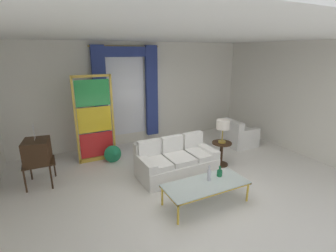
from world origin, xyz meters
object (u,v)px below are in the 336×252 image
(couch_white_long, at_px, (175,161))
(coffee_table, at_px, (206,185))
(vintage_tv, at_px, (37,152))
(bottle_crystal_tall, at_px, (220,173))
(bottle_blue_decanter, at_px, (209,174))
(table_lamp_brass, at_px, (223,125))
(round_side_table, at_px, (221,152))
(peacock_figurine, at_px, (114,155))
(armchair_white, at_px, (238,136))
(stained_glass_divider, at_px, (95,121))

(couch_white_long, bearing_deg, coffee_table, -92.65)
(vintage_tv, bearing_deg, bottle_crystal_tall, -33.01)
(bottle_blue_decanter, bearing_deg, table_lamp_brass, 43.45)
(coffee_table, relative_size, bottle_crystal_tall, 7.43)
(bottle_crystal_tall, distance_m, round_side_table, 1.40)
(couch_white_long, distance_m, peacock_figurine, 1.64)
(bottle_blue_decanter, relative_size, vintage_tv, 0.23)
(round_side_table, relative_size, table_lamp_brass, 1.04)
(peacock_figurine, relative_size, table_lamp_brass, 1.05)
(armchair_white, height_order, table_lamp_brass, table_lamp_brass)
(bottle_blue_decanter, bearing_deg, vintage_tv, 143.83)
(round_side_table, bearing_deg, table_lamp_brass, 90.00)
(couch_white_long, height_order, round_side_table, couch_white_long)
(table_lamp_brass, bearing_deg, stained_glass_divider, 148.51)
(coffee_table, xyz_separation_m, round_side_table, (1.29, 1.19, -0.02))
(peacock_figurine, bearing_deg, coffee_table, -66.89)
(armchair_white, bearing_deg, table_lamp_brass, -146.95)
(bottle_crystal_tall, relative_size, peacock_figurine, 0.35)
(peacock_figurine, height_order, round_side_table, round_side_table)
(peacock_figurine, bearing_deg, armchair_white, -6.89)
(armchair_white, height_order, round_side_table, armchair_white)
(couch_white_long, height_order, peacock_figurine, couch_white_long)
(bottle_blue_decanter, xyz_separation_m, round_side_table, (1.18, 1.12, -0.18))
(stained_glass_divider, distance_m, round_side_table, 3.23)
(bottle_crystal_tall, bearing_deg, couch_white_long, 106.00)
(stained_glass_divider, bearing_deg, bottle_crystal_tall, -56.59)
(bottle_blue_decanter, height_order, table_lamp_brass, table_lamp_brass)
(coffee_table, distance_m, bottle_blue_decanter, 0.20)
(peacock_figurine, height_order, table_lamp_brass, table_lamp_brass)
(bottle_crystal_tall, distance_m, armchair_white, 2.94)
(vintage_tv, xyz_separation_m, table_lamp_brass, (4.02, -0.96, 0.30))
(bottle_crystal_tall, xyz_separation_m, table_lamp_brass, (0.89, 1.07, 0.55))
(bottle_blue_decanter, relative_size, armchair_white, 0.36)
(round_side_table, bearing_deg, armchair_white, 33.05)
(round_side_table, distance_m, table_lamp_brass, 0.67)
(bottle_blue_decanter, bearing_deg, peacock_figurine, 115.92)
(bottle_crystal_tall, relative_size, round_side_table, 0.35)
(bottle_blue_decanter, bearing_deg, coffee_table, -147.01)
(stained_glass_divider, bearing_deg, coffee_table, -63.82)
(table_lamp_brass, bearing_deg, peacock_figurine, 151.10)
(coffee_table, xyz_separation_m, vintage_tv, (-2.73, 2.15, 0.35))
(stained_glass_divider, bearing_deg, round_side_table, -31.49)
(bottle_crystal_tall, height_order, round_side_table, bottle_crystal_tall)
(coffee_table, bearing_deg, vintage_tv, 141.76)
(vintage_tv, relative_size, peacock_figurine, 2.24)
(peacock_figurine, bearing_deg, round_side_table, -28.90)
(stained_glass_divider, distance_m, peacock_figurine, 0.97)
(bottle_blue_decanter, distance_m, round_side_table, 1.63)
(bottle_blue_decanter, height_order, bottle_crystal_tall, bottle_blue_decanter)
(couch_white_long, distance_m, round_side_table, 1.24)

